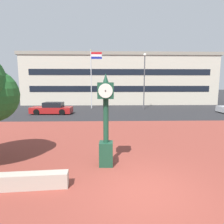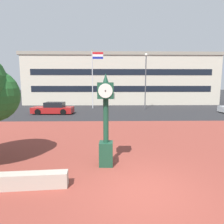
{
  "view_description": "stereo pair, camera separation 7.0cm",
  "coord_description": "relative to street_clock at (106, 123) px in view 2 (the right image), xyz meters",
  "views": [
    {
      "loc": [
        -1.13,
        -5.81,
        3.33
      ],
      "look_at": [
        -0.9,
        2.09,
        2.19
      ],
      "focal_mm": 31.91,
      "sensor_mm": 36.0,
      "label": 1
    },
    {
      "loc": [
        -1.06,
        -5.81,
        3.33
      ],
      "look_at": [
        -0.9,
        2.09,
        2.19
      ],
      "focal_mm": 31.91,
      "sensor_mm": 36.0,
      "label": 2
    }
  ],
  "objects": [
    {
      "name": "street_lamp_post",
      "position": [
        4.94,
        17.95,
        2.55
      ],
      "size": [
        0.36,
        0.36,
        7.1
      ],
      "color": "#4C4C51",
      "rests_on": "ground"
    },
    {
      "name": "planter_wall",
      "position": [
        -2.83,
        -1.76,
        -1.51
      ],
      "size": [
        3.22,
        0.65,
        0.5
      ],
      "primitive_type": "cube",
      "rotation": [
        0.0,
        0.0,
        0.08
      ],
      "color": "#ADA393",
      "rests_on": "ground"
    },
    {
      "name": "ground_plane",
      "position": [
        1.14,
        -1.96,
        -1.76
      ],
      "size": [
        200.0,
        200.0,
        0.0
      ],
      "primitive_type": "plane",
      "color": "#262628"
    },
    {
      "name": "plaza_brick_paving",
      "position": [
        1.14,
        1.84,
        -1.75
      ],
      "size": [
        44.0,
        15.6,
        0.01
      ],
      "primitive_type": "cube",
      "color": "brown",
      "rests_on": "ground"
    },
    {
      "name": "street_clock",
      "position": [
        0.0,
        0.0,
        0.0
      ],
      "size": [
        0.64,
        0.74,
        3.72
      ],
      "rotation": [
        0.0,
        0.0,
        -0.03
      ],
      "color": "#19422D",
      "rests_on": "ground"
    },
    {
      "name": "civic_building",
      "position": [
        2.23,
        28.93,
        2.28
      ],
      "size": [
        31.11,
        12.74,
        8.05
      ],
      "color": "beige",
      "rests_on": "ground"
    },
    {
      "name": "car_street_mid",
      "position": [
        -5.95,
        14.15,
        -1.19
      ],
      "size": [
        4.48,
        1.98,
        1.28
      ],
      "rotation": [
        0.0,
        0.0,
        1.53
      ],
      "color": "maroon",
      "rests_on": "ground"
    },
    {
      "name": "flagpole_primary",
      "position": [
        -1.8,
        19.01,
        2.74
      ],
      "size": [
        1.51,
        0.14,
        7.66
      ],
      "color": "silver",
      "rests_on": "ground"
    }
  ]
}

